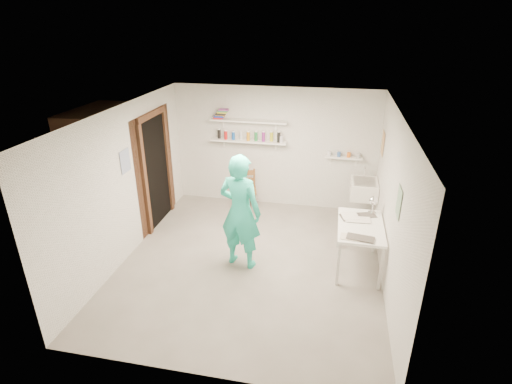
% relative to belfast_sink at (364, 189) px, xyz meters
% --- Properties ---
extents(floor, '(4.00, 4.50, 0.02)m').
position_rel_belfast_sink_xyz_m(floor, '(-1.75, -1.70, -0.71)').
color(floor, slate).
rests_on(floor, ground).
extents(ceiling, '(4.00, 4.50, 0.02)m').
position_rel_belfast_sink_xyz_m(ceiling, '(-1.75, -1.70, 1.71)').
color(ceiling, silver).
rests_on(ceiling, wall_back).
extents(wall_back, '(4.00, 0.02, 2.40)m').
position_rel_belfast_sink_xyz_m(wall_back, '(-1.75, 0.56, 0.50)').
color(wall_back, silver).
rests_on(wall_back, ground).
extents(wall_front, '(4.00, 0.02, 2.40)m').
position_rel_belfast_sink_xyz_m(wall_front, '(-1.75, -3.96, 0.50)').
color(wall_front, silver).
rests_on(wall_front, ground).
extents(wall_left, '(0.02, 4.50, 2.40)m').
position_rel_belfast_sink_xyz_m(wall_left, '(-3.76, -1.70, 0.50)').
color(wall_left, silver).
rests_on(wall_left, ground).
extents(wall_right, '(0.02, 4.50, 2.40)m').
position_rel_belfast_sink_xyz_m(wall_right, '(0.26, -1.70, 0.50)').
color(wall_right, silver).
rests_on(wall_right, ground).
extents(doorway_recess, '(0.02, 0.90, 2.00)m').
position_rel_belfast_sink_xyz_m(doorway_recess, '(-3.74, -0.65, 0.30)').
color(doorway_recess, black).
rests_on(doorway_recess, wall_left).
extents(corridor_box, '(1.40, 1.50, 2.10)m').
position_rel_belfast_sink_xyz_m(corridor_box, '(-4.45, -0.65, 0.35)').
color(corridor_box, brown).
rests_on(corridor_box, ground).
extents(door_lintel, '(0.06, 1.05, 0.10)m').
position_rel_belfast_sink_xyz_m(door_lintel, '(-3.72, -0.65, 1.35)').
color(door_lintel, brown).
rests_on(door_lintel, wall_left).
extents(door_jamb_near, '(0.06, 0.10, 2.00)m').
position_rel_belfast_sink_xyz_m(door_jamb_near, '(-3.72, -1.15, 0.30)').
color(door_jamb_near, brown).
rests_on(door_jamb_near, ground).
extents(door_jamb_far, '(0.06, 0.10, 2.00)m').
position_rel_belfast_sink_xyz_m(door_jamb_far, '(-3.72, -0.15, 0.30)').
color(door_jamb_far, brown).
rests_on(door_jamb_far, ground).
extents(shelf_lower, '(1.50, 0.22, 0.03)m').
position_rel_belfast_sink_xyz_m(shelf_lower, '(-2.25, 0.43, 0.65)').
color(shelf_lower, white).
rests_on(shelf_lower, wall_back).
extents(shelf_upper, '(1.50, 0.22, 0.03)m').
position_rel_belfast_sink_xyz_m(shelf_upper, '(-2.25, 0.43, 1.05)').
color(shelf_upper, white).
rests_on(shelf_upper, wall_back).
extents(ledge_shelf, '(0.70, 0.14, 0.03)m').
position_rel_belfast_sink_xyz_m(ledge_shelf, '(-0.40, 0.47, 0.42)').
color(ledge_shelf, white).
rests_on(ledge_shelf, wall_back).
extents(poster_left, '(0.01, 0.28, 0.36)m').
position_rel_belfast_sink_xyz_m(poster_left, '(-3.74, -1.65, 0.85)').
color(poster_left, '#334C7F').
rests_on(poster_left, wall_left).
extents(poster_right_a, '(0.01, 0.34, 0.42)m').
position_rel_belfast_sink_xyz_m(poster_right_a, '(0.24, 0.10, 0.85)').
color(poster_right_a, '#995933').
rests_on(poster_right_a, wall_right).
extents(poster_right_b, '(0.01, 0.30, 0.38)m').
position_rel_belfast_sink_xyz_m(poster_right_b, '(0.24, -2.25, 0.80)').
color(poster_right_b, '#3F724C').
rests_on(poster_right_b, wall_right).
extents(belfast_sink, '(0.48, 0.60, 0.30)m').
position_rel_belfast_sink_xyz_m(belfast_sink, '(0.00, 0.00, 0.00)').
color(belfast_sink, white).
rests_on(belfast_sink, wall_right).
extents(man, '(0.74, 0.57, 1.82)m').
position_rel_belfast_sink_xyz_m(man, '(-1.90, -1.76, 0.21)').
color(man, '#28CCAD').
rests_on(man, ground).
extents(wall_clock, '(0.33, 0.11, 0.33)m').
position_rel_belfast_sink_xyz_m(wall_clock, '(-1.95, -1.54, 0.51)').
color(wall_clock, beige).
rests_on(wall_clock, man).
extents(wooden_chair, '(0.47, 0.46, 0.84)m').
position_rel_belfast_sink_xyz_m(wooden_chair, '(-2.23, 0.11, -0.28)').
color(wooden_chair, brown).
rests_on(wooden_chair, ground).
extents(work_table, '(0.67, 1.11, 0.74)m').
position_rel_belfast_sink_xyz_m(work_table, '(-0.11, -1.50, -0.33)').
color(work_table, white).
rests_on(work_table, ground).
extents(desk_lamp, '(0.14, 0.14, 0.14)m').
position_rel_belfast_sink_xyz_m(desk_lamp, '(0.07, -1.06, 0.26)').
color(desk_lamp, white).
rests_on(desk_lamp, work_table).
extents(spray_cans, '(1.31, 0.06, 0.17)m').
position_rel_belfast_sink_xyz_m(spray_cans, '(-2.25, 0.43, 0.75)').
color(spray_cans, black).
rests_on(spray_cans, shelf_lower).
extents(book_stack, '(0.30, 0.14, 0.20)m').
position_rel_belfast_sink_xyz_m(book_stack, '(-2.79, 0.43, 1.16)').
color(book_stack, red).
rests_on(book_stack, shelf_upper).
extents(ledge_pots, '(0.48, 0.07, 0.09)m').
position_rel_belfast_sink_xyz_m(ledge_pots, '(-0.40, 0.47, 0.48)').
color(ledge_pots, silver).
rests_on(ledge_pots, ledge_shelf).
extents(papers, '(0.30, 0.22, 0.03)m').
position_rel_belfast_sink_xyz_m(papers, '(-0.11, -1.50, 0.06)').
color(papers, silver).
rests_on(papers, work_table).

